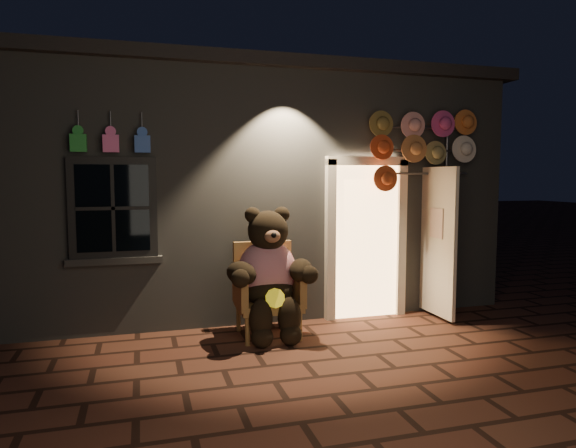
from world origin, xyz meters
name	(u,v)px	position (x,y,z in m)	size (l,w,h in m)	color
ground	(304,362)	(0.00, 0.00, 0.00)	(60.00, 60.00, 0.00)	#502C1E
shop_building	(235,187)	(0.00, 3.99, 1.74)	(7.30, 5.95, 3.51)	slate
wicker_armchair	(266,289)	(-0.14, 1.06, 0.56)	(0.78, 0.70, 1.12)	olive
teddy_bear	(269,274)	(-0.14, 0.91, 0.77)	(1.14, 0.88, 1.57)	#AE1231
hat_rack	(422,144)	(2.07, 1.28, 2.35)	(1.59, 0.22, 2.81)	#59595E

